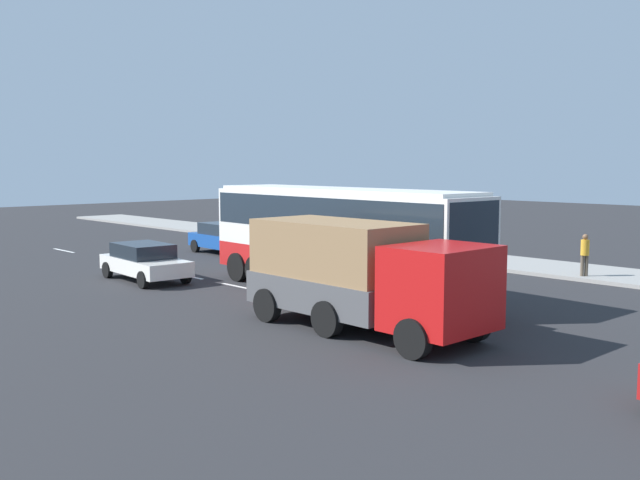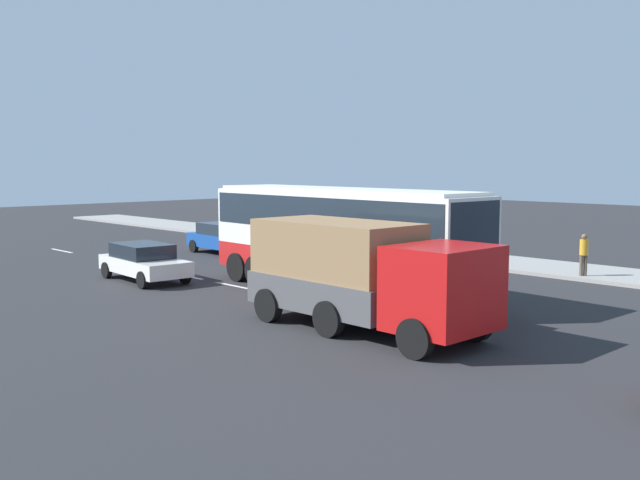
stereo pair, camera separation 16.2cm
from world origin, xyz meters
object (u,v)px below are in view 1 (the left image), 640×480
Objects in this scene: cargo_truck at (361,273)px; car_white_minivan at (145,261)px; pedestrian_near_curb at (585,252)px; coach_bus at (340,229)px; car_blue_saloon at (227,238)px.

cargo_truck is 11.47m from car_white_minivan.
car_white_minivan is at bearing -90.07° from pedestrian_near_curb.
cargo_truck is at bearing -47.98° from pedestrian_near_curb.
coach_bus reaches higher than car_blue_saloon.
cargo_truck is 1.58× the size of car_white_minivan.
coach_bus reaches higher than pedestrian_near_curb.
car_blue_saloon is (-4.44, 7.11, 0.05)m from car_white_minivan.
car_blue_saloon is at bearing 165.21° from coach_bus.
car_blue_saloon is (-11.58, 3.58, -1.45)m from coach_bus.
car_blue_saloon is 2.96× the size of pedestrian_near_curb.
pedestrian_near_curb reaches higher than car_white_minivan.
pedestrian_near_curb is (0.19, 12.46, -0.49)m from cargo_truck.
pedestrian_near_curb is (11.63, 12.48, 0.33)m from car_white_minivan.
cargo_truck is 1.48× the size of car_blue_saloon.
coach_bus is at bearing -73.77° from pedestrian_near_curb.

